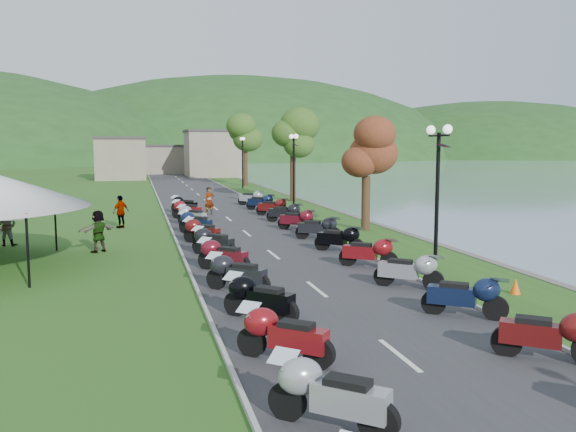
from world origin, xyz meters
TOP-DOWN VIEW (x-y plane):
  - road at (0.00, 40.00)m, footprint 7.00×120.00m
  - hills_backdrop at (0.00, 200.00)m, footprint 360.00×120.00m
  - far_building at (-2.00, 85.00)m, footprint 18.00×16.00m
  - moto_row_left at (-2.37, 16.23)m, footprint 2.60×44.77m
  - moto_row_right at (2.75, 21.95)m, footprint 2.60×41.28m
  - tree_lakeside at (6.11, 27.64)m, footprint 2.27×2.27m
  - pedestrian_b at (-10.74, 27.00)m, footprint 0.97×0.70m

SIDE VIEW (x-z plane):
  - hills_backdrop at x=0.00m, z-range -38.00..38.00m
  - pedestrian_b at x=-10.74m, z-range -0.90..0.90m
  - road at x=0.00m, z-range 0.00..0.02m
  - moto_row_left at x=-2.37m, z-range 0.00..1.10m
  - moto_row_right at x=2.75m, z-range 0.00..1.10m
  - far_building at x=-2.00m, z-range 0.00..5.00m
  - tree_lakeside at x=6.11m, z-range 0.00..6.30m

